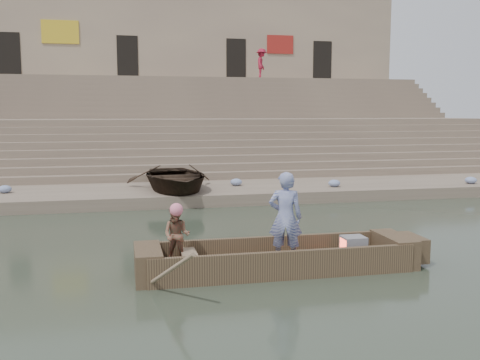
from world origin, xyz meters
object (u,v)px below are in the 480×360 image
object	(u,v)px
pedestrian	(262,64)
standing_man	(285,217)
beached_rowboat	(175,177)
main_rowboat	(277,265)
rowing_man	(177,235)
television	(353,246)

from	to	relation	value
pedestrian	standing_man	bearing A→B (deg)	-171.89
standing_man	beached_rowboat	world-z (taller)	standing_man
main_rowboat	rowing_man	distance (m)	2.10
main_rowboat	pedestrian	world-z (taller)	pedestrian
rowing_man	pedestrian	bearing A→B (deg)	96.45
standing_man	television	distance (m)	1.67
rowing_man	pedestrian	world-z (taller)	pedestrian
rowing_man	beached_rowboat	size ratio (longest dim) A/B	0.26
rowing_man	television	world-z (taller)	rowing_man
beached_rowboat	pedestrian	xyz separation A→B (m)	(6.82, 14.15, 5.27)
television	beached_rowboat	world-z (taller)	beached_rowboat
beached_rowboat	standing_man	bearing A→B (deg)	-85.45
main_rowboat	rowing_man	xyz separation A→B (m)	(-1.98, 0.17, 0.67)
main_rowboat	beached_rowboat	xyz separation A→B (m)	(-1.19, 8.91, 0.75)
pedestrian	beached_rowboat	bearing A→B (deg)	175.74
main_rowboat	standing_man	bearing A→B (deg)	-55.63
main_rowboat	television	distance (m)	1.65
beached_rowboat	pedestrian	bearing A→B (deg)	60.66
television	standing_man	bearing A→B (deg)	-173.76
rowing_man	beached_rowboat	distance (m)	8.77
television	beached_rowboat	size ratio (longest dim) A/B	0.10
beached_rowboat	rowing_man	bearing A→B (deg)	-98.80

